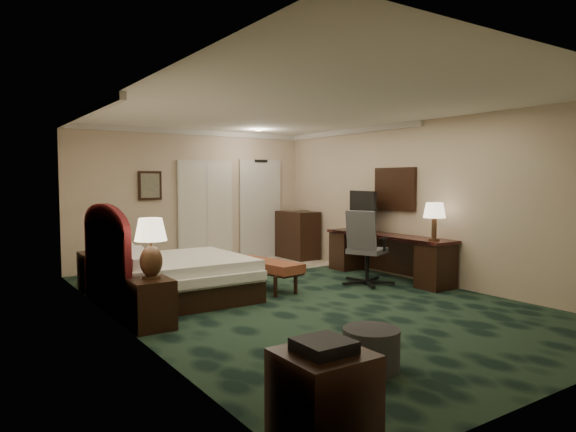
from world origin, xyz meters
TOP-DOWN VIEW (x-y plane):
  - floor at (0.00, 0.00)m, footprint 5.00×7.50m
  - ceiling at (0.00, 0.00)m, footprint 5.00×7.50m
  - wall_back at (0.00, 3.75)m, footprint 5.00×0.00m
  - wall_front at (0.00, -3.75)m, footprint 5.00×0.00m
  - wall_left at (-2.50, 0.00)m, footprint 0.00×7.50m
  - wall_right at (2.50, 0.00)m, footprint 0.00×7.50m
  - crown_molding at (0.00, 0.00)m, footprint 5.00×7.50m
  - tile_patch at (0.90, 2.90)m, footprint 3.20×1.70m
  - headboard at (-2.44, 1.00)m, footprint 0.12×2.00m
  - entry_door at (1.55, 3.72)m, footprint 1.02×0.06m
  - closet_doors at (0.25, 3.71)m, footprint 1.20×0.06m
  - wall_art at (-0.90, 3.71)m, footprint 0.45×0.06m
  - wall_mirror at (2.46, 0.60)m, footprint 0.05×0.95m
  - bed at (-1.45, 1.01)m, footprint 1.89×1.76m
  - nightstand_near at (-2.25, -0.17)m, footprint 0.46×0.52m
  - nightstand_far at (-2.25, 2.32)m, footprint 0.47×0.54m
  - lamp_near at (-2.21, -0.12)m, footprint 0.44×0.44m
  - lamp_far at (-2.23, 2.26)m, footprint 0.39×0.39m
  - bed_bench at (-0.03, 0.91)m, footprint 0.67×1.38m
  - ottoman at (-1.03, -2.53)m, footprint 0.56×0.56m
  - side_table at (-2.19, -3.32)m, footprint 0.56×0.56m
  - desk at (2.20, 0.51)m, footprint 0.57×2.64m
  - tv at (2.20, 1.16)m, footprint 0.33×0.95m
  - desk_lamp at (2.17, -0.53)m, footprint 0.39×0.39m
  - desk_chair at (1.52, 0.28)m, footprint 0.93×0.90m
  - minibar at (2.18, 3.20)m, footprint 0.54×0.97m

SIDE VIEW (x-z plane):
  - floor at x=0.00m, z-range 0.00..0.00m
  - tile_patch at x=0.90m, z-range 0.00..0.01m
  - ottoman at x=-1.03m, z-range 0.00..0.37m
  - bed_bench at x=-0.03m, z-range 0.00..0.45m
  - nightstand_near at x=-2.25m, z-range 0.00..0.57m
  - nightstand_far at x=-2.25m, z-range 0.00..0.59m
  - bed at x=-1.45m, z-range 0.00..0.60m
  - side_table at x=-2.19m, z-range 0.00..0.60m
  - desk at x=2.20m, z-range 0.00..0.76m
  - minibar at x=2.18m, z-range 0.00..1.03m
  - desk_chair at x=1.52m, z-range 0.00..1.22m
  - headboard at x=-2.44m, z-range 0.00..1.40m
  - lamp_far at x=-2.23m, z-range 0.59..1.21m
  - lamp_near at x=-2.21m, z-range 0.57..1.27m
  - entry_door at x=1.55m, z-range -0.04..2.14m
  - closet_doors at x=0.25m, z-range 0.00..2.10m
  - desk_lamp at x=2.17m, z-range 0.76..1.37m
  - tv at x=2.20m, z-range 0.76..1.51m
  - wall_back at x=0.00m, z-range 0.00..2.70m
  - wall_front at x=0.00m, z-range 0.00..2.70m
  - wall_left at x=-2.50m, z-range 0.00..2.70m
  - wall_right at x=2.50m, z-range 0.00..2.70m
  - wall_mirror at x=2.46m, z-range 1.18..1.93m
  - wall_art at x=-0.90m, z-range 1.33..1.88m
  - crown_molding at x=0.00m, z-range 2.60..2.70m
  - ceiling at x=0.00m, z-range 2.70..2.70m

